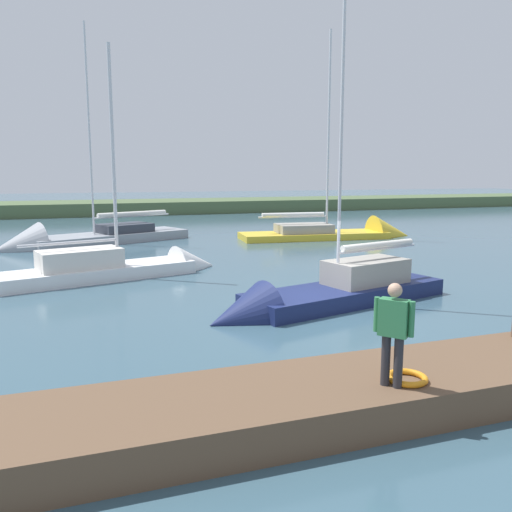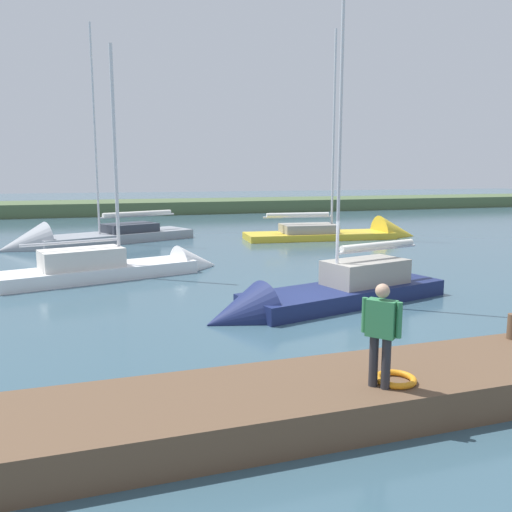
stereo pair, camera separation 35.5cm
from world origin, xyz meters
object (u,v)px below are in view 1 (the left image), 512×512
(life_ring_buoy, at_px, (407,378))
(sailboat_mid_channel, at_px, (319,301))
(sailboat_near_dock, at_px, (127,271))
(person_on_dock, at_px, (393,328))
(sailboat_behind_pier, at_px, (76,243))
(sailboat_outer_mooring, at_px, (347,236))

(life_ring_buoy, relative_size, sailboat_mid_channel, 0.07)
(life_ring_buoy, distance_m, sailboat_near_dock, 13.77)
(person_on_dock, bearing_deg, sailboat_behind_pier, 62.17)
(person_on_dock, bearing_deg, sailboat_mid_channel, 33.80)
(sailboat_outer_mooring, bearing_deg, sailboat_near_dock, -144.59)
(sailboat_behind_pier, xyz_separation_m, person_on_dock, (-4.62, 23.22, 1.42))
(sailboat_mid_channel, distance_m, sailboat_near_dock, 8.23)
(life_ring_buoy, xyz_separation_m, person_on_dock, (0.35, 0.09, 0.88))
(life_ring_buoy, relative_size, sailboat_behind_pier, 0.05)
(sailboat_mid_channel, bearing_deg, life_ring_buoy, 61.00)
(sailboat_behind_pier, height_order, person_on_dock, sailboat_behind_pier)
(sailboat_outer_mooring, height_order, sailboat_behind_pier, sailboat_outer_mooring)
(sailboat_near_dock, height_order, person_on_dock, sailboat_near_dock)
(life_ring_buoy, xyz_separation_m, sailboat_outer_mooring, (-10.75, -21.37, -0.56))
(sailboat_mid_channel, height_order, sailboat_near_dock, sailboat_mid_channel)
(sailboat_mid_channel, xyz_separation_m, sailboat_near_dock, (4.93, -6.59, 0.04))
(sailboat_outer_mooring, xyz_separation_m, sailboat_behind_pier, (15.72, -1.76, 0.03))
(sailboat_mid_channel, relative_size, person_on_dock, 6.19)
(sailboat_outer_mooring, height_order, sailboat_near_dock, sailboat_outer_mooring)
(sailboat_outer_mooring, xyz_separation_m, sailboat_mid_channel, (8.98, 14.57, 0.05))
(sailboat_behind_pier, distance_m, person_on_dock, 23.71)
(person_on_dock, bearing_deg, sailboat_near_dock, 62.68)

